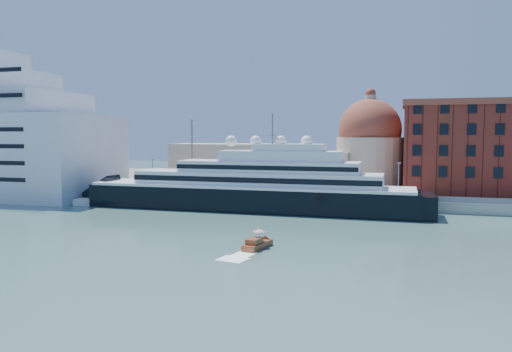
% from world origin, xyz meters
% --- Properties ---
extents(ground, '(400.00, 400.00, 0.00)m').
position_xyz_m(ground, '(0.00, 0.00, 0.00)').
color(ground, '#365E58').
rests_on(ground, ground).
extents(quay, '(180.00, 10.00, 2.50)m').
position_xyz_m(quay, '(0.00, 34.00, 1.25)').
color(quay, gray).
rests_on(quay, ground).
extents(land, '(260.00, 72.00, 2.00)m').
position_xyz_m(land, '(0.00, 75.00, 1.00)').
color(land, slate).
rests_on(land, ground).
extents(quay_fence, '(180.00, 0.10, 1.20)m').
position_xyz_m(quay_fence, '(0.00, 29.50, 3.10)').
color(quay_fence, slate).
rests_on(quay_fence, quay).
extents(superyacht, '(83.36, 11.56, 24.91)m').
position_xyz_m(superyacht, '(-4.58, 23.00, 4.30)').
color(superyacht, black).
rests_on(superyacht, ground).
extents(service_barge, '(13.19, 7.33, 2.82)m').
position_xyz_m(service_barge, '(-37.80, 20.72, 0.81)').
color(service_barge, white).
rests_on(service_barge, ground).
extents(water_taxi, '(3.29, 6.61, 3.00)m').
position_xyz_m(water_taxi, '(10.25, -12.71, 0.72)').
color(water_taxi, maroon).
rests_on(water_taxi, ground).
extents(warehouse, '(43.00, 19.00, 23.25)m').
position_xyz_m(warehouse, '(52.00, 52.00, 13.79)').
color(warehouse, maroon).
rests_on(warehouse, land).
extents(church, '(66.00, 18.00, 25.50)m').
position_xyz_m(church, '(6.39, 57.72, 10.91)').
color(church, beige).
rests_on(church, land).
extents(lamp_posts, '(120.80, 2.40, 18.00)m').
position_xyz_m(lamp_posts, '(-12.67, 32.27, 9.84)').
color(lamp_posts, slate).
rests_on(lamp_posts, quay).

